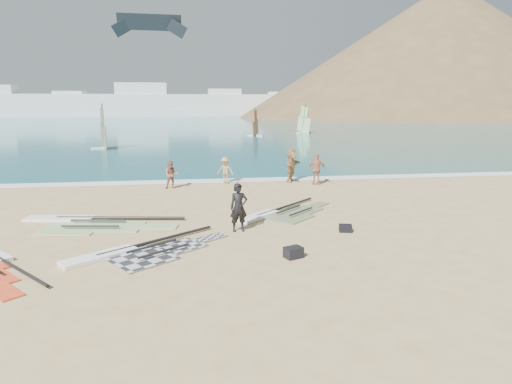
{
  "coord_description": "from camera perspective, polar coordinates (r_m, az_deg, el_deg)",
  "views": [
    {
      "loc": [
        -1.41,
        -13.39,
        4.63
      ],
      "look_at": [
        1.07,
        4.0,
        1.0
      ],
      "focal_mm": 30.0,
      "sensor_mm": 36.0,
      "label": 1
    }
  ],
  "objects": [
    {
      "name": "surf_line",
      "position": [
        26.15,
        -4.9,
        1.43
      ],
      "size": [
        300.0,
        1.2,
        0.04
      ],
      "primitive_type": "cube",
      "color": "white",
      "rests_on": "ground"
    },
    {
      "name": "beachgoer_left",
      "position": [
        24.13,
        -11.21,
        2.27
      ],
      "size": [
        0.8,
        0.64,
        1.56
      ],
      "primitive_type": "imported",
      "rotation": [
        0.0,
        0.0,
        0.06
      ],
      "color": "#955C45",
      "rests_on": "ground"
    },
    {
      "name": "far_town",
      "position": [
        164.02,
        -13.39,
        11.32
      ],
      "size": [
        160.0,
        8.0,
        12.0
      ],
      "color": "white",
      "rests_on": "ground"
    },
    {
      "name": "ground",
      "position": [
        14.24,
        -2.01,
        -7.31
      ],
      "size": [
        300.0,
        300.0,
        0.0
      ],
      "primitive_type": "plane",
      "color": "tan",
      "rests_on": "ground"
    },
    {
      "name": "windsurfer_left",
      "position": [
        47.57,
        -19.67,
        7.05
      ],
      "size": [
        2.67,
        2.95,
        4.7
      ],
      "rotation": [
        0.0,
        0.0,
        0.38
      ],
      "color": "white",
      "rests_on": "ground"
    },
    {
      "name": "beachgoer_mid",
      "position": [
        25.25,
        -4.12,
        2.89
      ],
      "size": [
        1.16,
        0.93,
        1.57
      ],
      "primitive_type": "imported",
      "rotation": [
        0.0,
        0.0,
        -0.39
      ],
      "color": "#A67D53",
      "rests_on": "ground"
    },
    {
      "name": "beachgoer_back",
      "position": [
        25.04,
        8.09,
        3.02
      ],
      "size": [
        1.11,
        0.55,
        1.82
      ],
      "primitive_type": "imported",
      "rotation": [
        0.0,
        0.0,
        3.04
      ],
      "color": "#BA7156",
      "rests_on": "ground"
    },
    {
      "name": "windsurfer_right",
      "position": [
        69.21,
        6.39,
        8.9
      ],
      "size": [
        2.66,
        2.84,
        4.78
      ],
      "rotation": [
        0.0,
        0.0,
        0.5
      ],
      "color": "white",
      "rests_on": "ground"
    },
    {
      "name": "gear_bag_far",
      "position": [
        16.14,
        11.84,
        -4.75
      ],
      "size": [
        0.52,
        0.42,
        0.27
      ],
      "primitive_type": "cube",
      "rotation": [
        0.0,
        0.0,
        -0.24
      ],
      "color": "black",
      "rests_on": "ground"
    },
    {
      "name": "windsurfer_centre",
      "position": [
        62.68,
        -0.07,
        8.59
      ],
      "size": [
        2.38,
        2.58,
        4.22
      ],
      "rotation": [
        0.0,
        0.0,
        -0.45
      ],
      "color": "white",
      "rests_on": "ground"
    },
    {
      "name": "rig_orange",
      "position": [
        18.28,
        3.4,
        -2.86
      ],
      "size": [
        4.71,
        4.17,
        0.2
      ],
      "rotation": [
        0.0,
        0.0,
        0.76
      ],
      "color": "orange",
      "rests_on": "ground"
    },
    {
      "name": "kitesurf_kite",
      "position": [
        59.16,
        -14.0,
        20.92
      ],
      "size": [
        9.43,
        1.4,
        2.86
      ],
      "rotation": [
        0.0,
        0.0,
        0.05
      ],
      "color": "black",
      "rests_on": "ground"
    },
    {
      "name": "headland_main",
      "position": [
        167.48,
        23.26,
        9.17
      ],
      "size": [
        143.0,
        143.0,
        45.0
      ],
      "primitive_type": "cone",
      "color": "brown",
      "rests_on": "ground"
    },
    {
      "name": "sea",
      "position": [
        145.47,
        -7.67,
        9.75
      ],
      "size": [
        300.0,
        240.0,
        0.06
      ],
      "primitive_type": "cube",
      "color": "#0E5D62",
      "rests_on": "ground"
    },
    {
      "name": "rig_grey",
      "position": [
        14.11,
        -15.35,
        -7.71
      ],
      "size": [
        5.17,
        4.09,
        0.2
      ],
      "rotation": [
        0.0,
        0.0,
        0.64
      ],
      "color": "#27272A",
      "rests_on": "ground"
    },
    {
      "name": "rig_green",
      "position": [
        18.12,
        -21.66,
        -3.81
      ],
      "size": [
        6.43,
        3.0,
        0.21
      ],
      "rotation": [
        0.0,
        0.0,
        -0.15
      ],
      "color": "#77BD32",
      "rests_on": "ground"
    },
    {
      "name": "headland_minor",
      "position": [
        195.68,
        30.62,
        8.73
      ],
      "size": [
        70.0,
        70.0,
        28.0
      ],
      "primitive_type": "cone",
      "color": "brown",
      "rests_on": "ground"
    },
    {
      "name": "gear_bag_near",
      "position": [
        13.27,
        5.01,
        -8.02
      ],
      "size": [
        0.64,
        0.56,
        0.34
      ],
      "primitive_type": "cube",
      "rotation": [
        0.0,
        0.0,
        0.38
      ],
      "color": "black",
      "rests_on": "ground"
    },
    {
      "name": "beachgoer_right",
      "position": [
        25.79,
        4.71,
        3.56
      ],
      "size": [
        1.5,
        1.9,
        2.01
      ],
      "primitive_type": "imported",
      "rotation": [
        0.0,
        0.0,
        1.01
      ],
      "color": "#A88252",
      "rests_on": "ground"
    },
    {
      "name": "person_wetsuit",
      "position": [
        15.69,
        -2.32,
        -2.09
      ],
      "size": [
        0.71,
        0.51,
        1.8
      ],
      "primitive_type": "imported",
      "rotation": [
        0.0,
        0.0,
        0.12
      ],
      "color": "black",
      "rests_on": "ground"
    }
  ]
}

